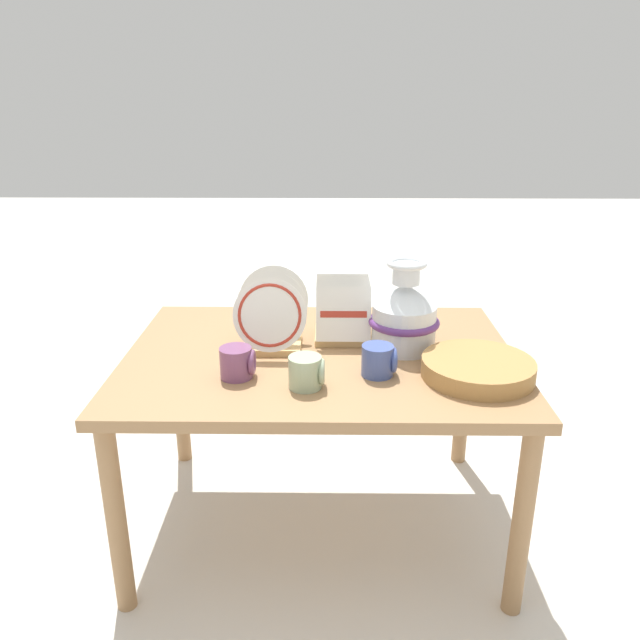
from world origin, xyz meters
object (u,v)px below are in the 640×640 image
mug_plum_glaze (238,363)px  mug_cobalt_glaze (379,360)px  mug_sage_glaze (307,372)px  wicker_charger_stack (478,368)px  ceramic_vase (404,314)px  dish_rack_square_plates (343,318)px  dish_rack_round_plates (272,321)px

mug_plum_glaze → mug_cobalt_glaze: size_ratio=1.00×
mug_sage_glaze → wicker_charger_stack: bearing=8.3°
mug_sage_glaze → ceramic_vase: bearing=43.7°
mug_plum_glaze → mug_sage_glaze: same height
dish_rack_square_plates → wicker_charger_stack: dish_rack_square_plates is taller
dish_rack_square_plates → mug_plum_glaze: (-0.31, -0.31, -0.03)m
dish_rack_square_plates → mug_sage_glaze: dish_rack_square_plates is taller
ceramic_vase → mug_cobalt_glaze: size_ratio=2.86×
wicker_charger_stack → mug_cobalt_glaze: mug_cobalt_glaze is taller
mug_cobalt_glaze → ceramic_vase: bearing=65.5°
mug_sage_glaze → dish_rack_round_plates: bearing=113.5°
dish_rack_round_plates → mug_cobalt_glaze: size_ratio=2.42×
dish_rack_round_plates → dish_rack_square_plates: size_ratio=1.21×
dish_rack_square_plates → mug_cobalt_glaze: dish_rack_square_plates is taller
dish_rack_round_plates → mug_cobalt_glaze: 0.38m
wicker_charger_stack → mug_sage_glaze: bearing=-171.7°
ceramic_vase → dish_rack_round_plates: bearing=-178.5°
ceramic_vase → mug_plum_glaze: 0.55m
ceramic_vase → mug_plum_glaze: ceramic_vase is taller
wicker_charger_stack → ceramic_vase: bearing=131.7°
dish_rack_round_plates → dish_rack_square_plates: bearing=22.5°
dish_rack_round_plates → mug_plum_glaze: size_ratio=2.42×
mug_plum_glaze → mug_sage_glaze: (0.20, -0.06, 0.00)m
ceramic_vase → mug_sage_glaze: ceramic_vase is taller
dish_rack_square_plates → wicker_charger_stack: (0.38, -0.30, -0.05)m
mug_plum_glaze → mug_cobalt_glaze: bearing=2.9°
dish_rack_round_plates → wicker_charger_stack: 0.65m
dish_rack_round_plates → mug_cobalt_glaze: bearing=-30.5°
ceramic_vase → mug_sage_glaze: bearing=-136.3°
dish_rack_round_plates → wicker_charger_stack: bearing=-18.4°
dish_rack_round_plates → dish_rack_square_plates: (0.23, 0.09, -0.02)m
ceramic_vase → dish_rack_round_plates: size_ratio=1.18×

